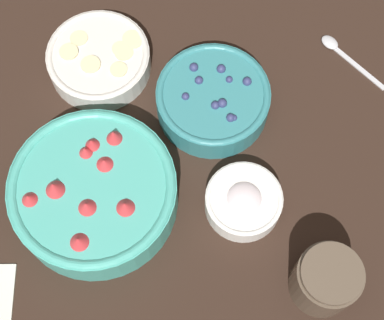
# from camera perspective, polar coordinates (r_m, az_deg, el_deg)

# --- Properties ---
(ground_plane) EXTENTS (4.00, 4.00, 0.00)m
(ground_plane) POSITION_cam_1_polar(r_m,az_deg,el_deg) (1.01, -2.48, -0.40)
(ground_plane) COLOR black
(bowl_strawberries) EXTENTS (0.25, 0.25, 0.09)m
(bowl_strawberries) POSITION_cam_1_polar(r_m,az_deg,el_deg) (0.96, -8.73, -2.84)
(bowl_strawberries) COLOR #47AD9E
(bowl_strawberries) RESTS_ON ground_plane
(bowl_blueberries) EXTENTS (0.18, 0.18, 0.06)m
(bowl_blueberries) POSITION_cam_1_polar(r_m,az_deg,el_deg) (1.02, 1.88, 5.45)
(bowl_blueberries) COLOR teal
(bowl_blueberries) RESTS_ON ground_plane
(bowl_bananas) EXTENTS (0.17, 0.17, 0.05)m
(bowl_bananas) POSITION_cam_1_polar(r_m,az_deg,el_deg) (1.08, -8.27, 8.88)
(bowl_bananas) COLOR silver
(bowl_bananas) RESTS_ON ground_plane
(bowl_cream) EXTENTS (0.12, 0.12, 0.05)m
(bowl_cream) POSITION_cam_1_polar(r_m,az_deg,el_deg) (0.97, 4.61, -3.66)
(bowl_cream) COLOR white
(bowl_cream) RESTS_ON ground_plane
(jar_chocolate) EXTENTS (0.09, 0.09, 0.09)m
(jar_chocolate) POSITION_cam_1_polar(r_m,az_deg,el_deg) (0.94, 11.77, -10.41)
(jar_chocolate) COLOR brown
(jar_chocolate) RESTS_ON ground_plane
(spoon) EXTENTS (0.11, 0.11, 0.01)m
(spoon) POSITION_cam_1_polar(r_m,az_deg,el_deg) (1.13, 13.11, 9.32)
(spoon) COLOR silver
(spoon) RESTS_ON ground_plane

